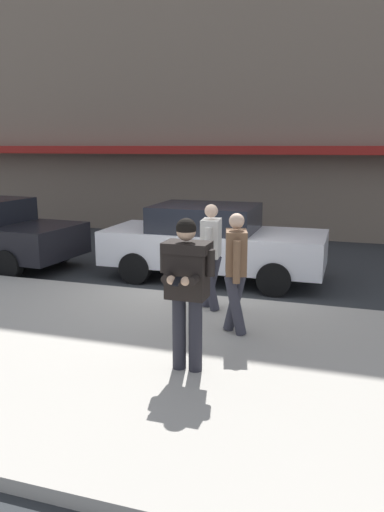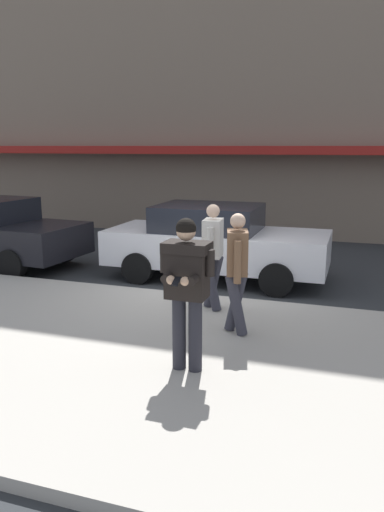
# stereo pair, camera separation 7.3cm
# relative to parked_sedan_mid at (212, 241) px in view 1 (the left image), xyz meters

# --- Properties ---
(ground_plane) EXTENTS (80.00, 80.00, 0.00)m
(ground_plane) POSITION_rel_parked_sedan_mid_xyz_m (0.04, -1.40, -0.79)
(ground_plane) COLOR #2B2D30
(sidewalk) EXTENTS (32.00, 5.30, 0.14)m
(sidewalk) POSITION_rel_parked_sedan_mid_xyz_m (1.04, -4.25, -0.72)
(sidewalk) COLOR #A8A399
(sidewalk) RESTS_ON ground
(curb_paint_line) EXTENTS (28.00, 0.12, 0.01)m
(curb_paint_line) POSITION_rel_parked_sedan_mid_xyz_m (1.04, -1.35, -0.79)
(curb_paint_line) COLOR silver
(curb_paint_line) RESTS_ON ground
(storefront_facade) EXTENTS (28.00, 4.70, 13.89)m
(storefront_facade) POSITION_rel_parked_sedan_mid_xyz_m (1.04, 7.09, 6.14)
(storefront_facade) COLOR #756656
(storefront_facade) RESTS_ON ground
(parked_sedan_mid) EXTENTS (4.51, 1.94, 1.54)m
(parked_sedan_mid) POSITION_rel_parked_sedan_mid_xyz_m (0.00, 0.00, 0.00)
(parked_sedan_mid) COLOR silver
(parked_sedan_mid) RESTS_ON ground
(man_texting_on_phone) EXTENTS (0.65, 0.58, 1.81)m
(man_texting_on_phone) POSITION_rel_parked_sedan_mid_xyz_m (0.98, -4.58, 0.46)
(man_texting_on_phone) COLOR #23232B
(man_texting_on_phone) RESTS_ON sidewalk
(pedestrian_in_light_coat) EXTENTS (0.36, 0.60, 1.70)m
(pedestrian_in_light_coat) POSITION_rel_parked_sedan_mid_xyz_m (0.63, -2.32, 0.32)
(pedestrian_in_light_coat) COLOR #33333D
(pedestrian_in_light_coat) RESTS_ON sidewalk
(pedestrian_dark_coat) EXTENTS (0.40, 0.58, 1.70)m
(pedestrian_dark_coat) POSITION_rel_parked_sedan_mid_xyz_m (1.24, -3.24, 0.32)
(pedestrian_dark_coat) COLOR #33333D
(pedestrian_dark_coat) RESTS_ON sidewalk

